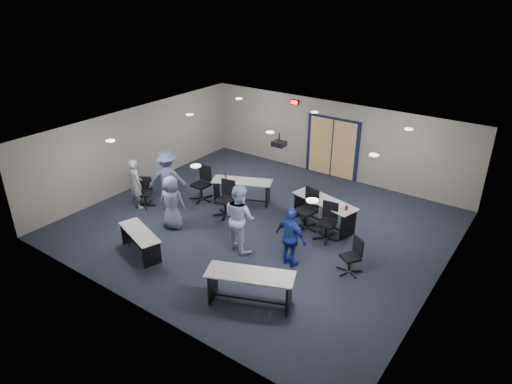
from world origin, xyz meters
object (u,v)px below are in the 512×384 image
Objects in this scene: chair_back_d at (327,222)px; person_gray at (136,184)px; chair_back_b at (225,199)px; table_back_left at (242,187)px; chair_loose_right at (350,256)px; person_plaid at (172,202)px; table_back_right at (324,208)px; person_navy at (291,238)px; table_front_right at (250,283)px; chair_back_c at (306,209)px; chair_loose_left at (145,193)px; table_front_left at (140,239)px; chair_back_a at (201,184)px; person_back at (167,179)px; person_lightblue at (240,218)px.

chair_back_d is 5.92m from person_gray.
chair_back_d is (3.11, 0.53, -0.02)m from chair_back_b.
table_back_left is 2.12× the size of chair_loose_right.
person_plaid reaches higher than table_back_left.
person_navy is at bearing -69.21° from table_back_right.
table_front_right is at bearing -173.93° from person_gray.
chair_back_c reaches higher than table_back_right.
chair_back_b is 1.18× the size of chair_loose_right.
person_gray reaches higher than chair_loose_left.
table_back_right reaches higher than table_front_left.
table_back_left is at bearing -162.04° from table_back_right.
table_back_right reaches higher than table_front_right.
chair_back_a is 0.71× the size of person_navy.
person_gray is at bearing -164.69° from chair_loose_left.
table_front_left is 2.79m from person_back.
table_back_left is 2.31m from person_back.
chair_loose_right reaches higher than table_front_right.
table_front_right is 2.67m from chair_loose_right.
table_front_right is 4.97m from table_back_left.
table_front_left is at bearing -119.52° from table_back_left.
table_back_left is 1.86× the size of chair_back_d.
person_lightblue reaches higher than table_front_left.
chair_back_c is 2.14m from person_lightblue.
person_plaid is at bearing 119.37° from table_front_left.
chair_back_d is (3.23, -0.45, 0.00)m from table_back_left.
chair_back_c is 0.75× the size of person_navy.
person_lightblue reaches higher than table_back_right.
person_back is at bearing -149.78° from chair_back_c.
chair_back_a is 4.51m from person_navy.
person_navy is at bearing -156.34° from person_gray.
person_gray is at bearing 16.18° from person_lightblue.
chair_back_b is 1.95m from person_back.
table_back_right is 2.33m from chair_loose_right.
person_navy is at bearing -124.49° from chair_loose_right.
chair_back_a is at bearing 120.52° from table_front_right.
person_back is (-6.14, 0.01, 0.46)m from chair_loose_right.
chair_back_b is 4.33m from chair_loose_right.
chair_back_a reaches higher than chair_back_b.
chair_back_b is 1.04× the size of chair_back_d.
table_front_right is 3.39m from chair_back_d.
chair_back_a is 3.21m from person_lightblue.
table_back_right is 4.32m from person_plaid.
chair_loose_left reaches higher than table_front_left.
chair_loose_left is at bearing 154.04° from table_front_left.
table_front_right is 1.28× the size of person_plaid.
chair_back_d reaches higher than chair_loose_right.
chair_back_c is at bearing 159.88° from person_back.
chair_back_d is (0.78, -0.21, -0.06)m from chair_back_c.
chair_back_c reaches higher than chair_loose_right.
person_back reaches higher than person_navy.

